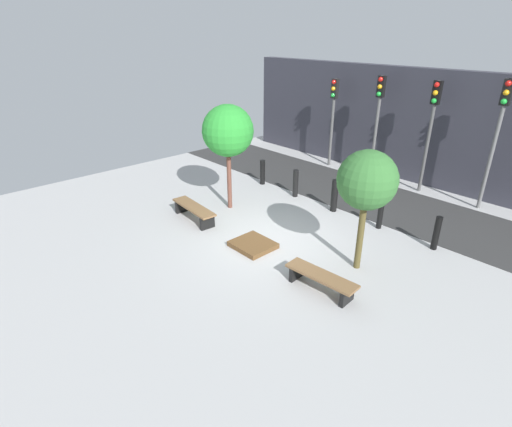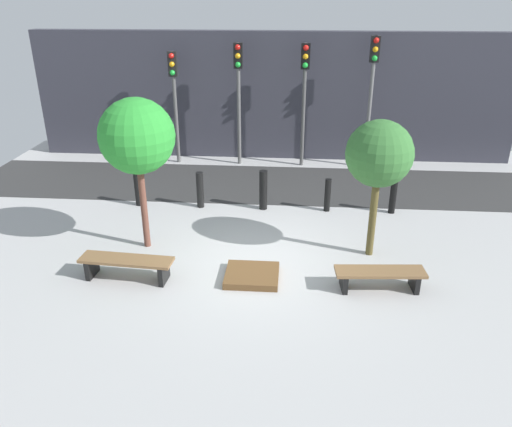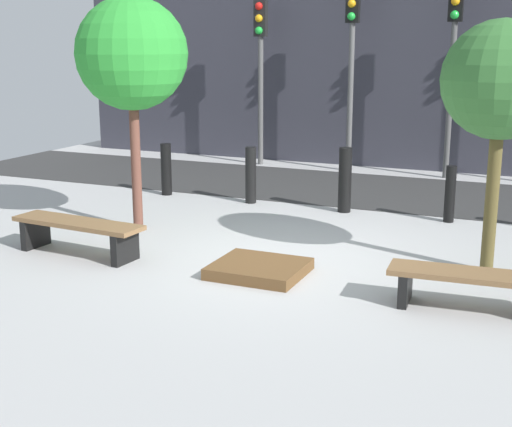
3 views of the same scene
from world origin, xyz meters
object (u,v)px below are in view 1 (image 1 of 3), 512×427
Objects in this scene: tree_behind_left_bench at (228,131)px; bollard_far_right at (436,233)px; traffic_light_mid_west at (378,110)px; tree_behind_right_bench at (367,181)px; bench_right at (321,279)px; traffic_light_east at (499,123)px; bollard_right at (380,214)px; bollard_left at (296,183)px; traffic_light_mid_east at (432,118)px; traffic_light_west at (333,107)px; bench_left at (194,210)px; bollard_far_left at (263,172)px; bollard_center at (334,196)px; planter_bed at (253,245)px.

tree_behind_left_bench is 6.74m from bollard_far_right.
tree_behind_right_bench is at bearing -59.65° from traffic_light_mid_west.
bench_right is 8.02m from traffic_light_east.
bollard_right is 0.93× the size of bollard_far_right.
traffic_light_mid_east reaches higher than bollard_left.
traffic_light_west is at bearing 95.77° from tree_behind_left_bench.
bench_right is 0.45× the size of traffic_light_mid_east.
tree_behind_right_bench is at bearing -47.11° from traffic_light_west.
traffic_light_mid_west is at bearing 76.38° from tree_behind_left_bench.
traffic_light_mid_west is at bearing -179.99° from traffic_light_east.
traffic_light_mid_east is at bearing -179.99° from traffic_light_east.
traffic_light_east is (0.62, 6.13, 0.53)m from tree_behind_right_bench.
bench_left is 8.71m from traffic_light_mid_east.
tree_behind_left_bench is at bearing -151.11° from bollard_right.
tree_behind_right_bench is 0.83× the size of traffic_light_west.
traffic_light_east is at bearing 29.92° from bollard_far_left.
bollard_center is 0.26× the size of traffic_light_east.
traffic_light_west is at bearing 98.84° from bench_left.
bollard_far_left is 0.97× the size of bollard_left.
bollard_far_left is (-0.88, 3.79, 0.14)m from bench_left.
tree_behind_left_bench is 3.25m from bollard_left.
traffic_light_west is (0.26, 3.79, 2.05)m from bollard_far_left.
planter_bed is 1.21× the size of bollard_right.
tree_behind_right_bench is at bearing -21.47° from bollard_far_left.
traffic_light_mid_west reaches higher than bench_left.
traffic_light_west reaches higher than planter_bed.
bollard_center reaches higher than bollard_far_left.
bollard_center is 4.49m from traffic_light_mid_west.
bollard_far_left is 1.07× the size of bollard_right.
bollard_center reaches higher than bench_left.
traffic_light_mid_west is (-3.59, 7.58, 2.40)m from bench_right.
traffic_light_mid_west is (-3.59, 6.13, 0.38)m from tree_behind_right_bench.
traffic_light_west is 4.21m from traffic_light_mid_east.
tree_behind_left_bench reaches higher than bollard_left.
bollard_center is (-2.54, 3.79, 0.23)m from bench_right.
traffic_light_west is at bearing 150.08° from bollard_far_right.
planter_bed is at bearing -133.61° from bollard_far_right.
bollard_right is 0.23× the size of traffic_light_mid_west.
bench_right is 2.48m from tree_behind_right_bench.
tree_behind_left_bench is 4.02m from bollard_center.
traffic_light_mid_west reaches higher than bollard_far_right.
bollard_far_right reaches higher than bollard_right.
bollard_right is 6.51m from traffic_light_west.
planter_bed is 0.36× the size of tree_behind_right_bench.
planter_bed is at bearing -46.39° from bollard_far_left.
bollard_left is 4.43m from traffic_light_mid_west.
bollard_far_left is at bearing 110.67° from tree_behind_left_bench.
bollard_right is at bearing -37.87° from traffic_light_west.
tree_behind_left_bench is at bearing -109.42° from bollard_left.
bench_left is at bearing -102.30° from bollard_left.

